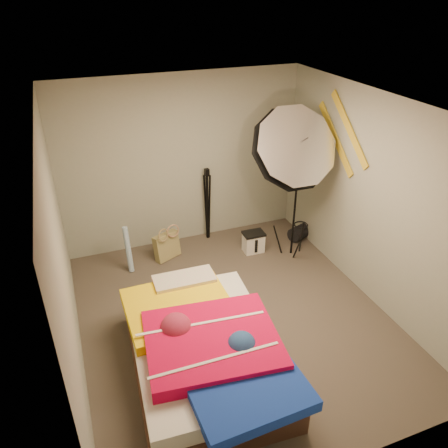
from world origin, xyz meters
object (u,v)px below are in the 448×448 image
tote_bag (167,246)px  camera_case (253,243)px  wrapping_roll (128,249)px  duffel_bag (300,232)px  bed (204,349)px  photo_umbrella (292,149)px  camera_tripod (207,199)px

tote_bag → camera_case: bearing=-37.2°
wrapping_roll → duffel_bag: size_ratio=1.81×
bed → wrapping_roll: bearing=100.7°
camera_case → duffel_bag: bearing=6.9°
wrapping_roll → photo_umbrella: photo_umbrella is taller
tote_bag → photo_umbrella: 2.24m
duffel_bag → bed: bed is taller
camera_case → camera_tripod: size_ratio=0.25×
tote_bag → camera_tripod: bearing=-0.4°
bed → camera_case: bearing=53.5°
photo_umbrella → duffel_bag: bearing=40.5°
tote_bag → photo_umbrella: bearing=-47.4°
duffel_bag → bed: 2.98m
tote_bag → bed: size_ratio=0.17×
duffel_bag → camera_tripod: camera_tripod is taller
wrapping_roll → camera_case: bearing=-5.7°
camera_case → bed: bed is taller
camera_case → bed: (-1.40, -1.89, 0.15)m
duffel_bag → camera_tripod: bearing=137.4°
bed → camera_tripod: (0.90, 2.50, 0.37)m
bed → camera_tripod: 2.69m
wrapping_roll → bed: (0.39, -2.07, -0.03)m
duffel_bag → wrapping_roll: bearing=157.2°
tote_bag → wrapping_roll: bearing=166.9°
wrapping_roll → camera_tripod: 1.41m
camera_tripod → photo_umbrella: bearing=-50.9°
duffel_bag → camera_tripod: 1.54m
wrapping_roll → camera_case: (1.79, -0.18, -0.18)m
wrapping_roll → photo_umbrella: size_ratio=0.28×
camera_case → duffel_bag: camera_case is taller
tote_bag → camera_case: 1.27m
camera_case → tote_bag: bearing=168.6°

